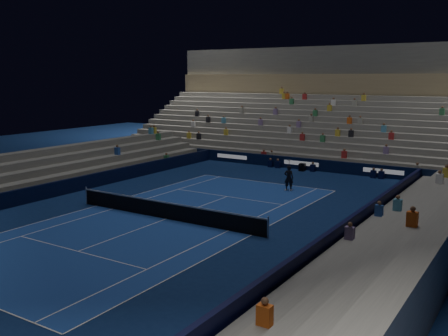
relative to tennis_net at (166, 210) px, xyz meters
name	(u,v)px	position (x,y,z in m)	size (l,w,h in m)	color
ground	(167,219)	(0.00, 0.00, -0.50)	(90.00, 90.00, 0.00)	#0D1F4E
court_surface	(167,219)	(0.00, 0.00, -0.50)	(10.97, 23.77, 0.01)	#1B3E95
sponsor_barrier_far	(302,164)	(0.00, 18.50, 0.00)	(44.00, 0.25, 1.00)	black
sponsor_barrier_east	(332,240)	(9.70, 0.00, 0.00)	(0.25, 37.00, 1.00)	black
sponsor_barrier_west	(51,190)	(-9.70, 0.00, 0.00)	(0.25, 37.00, 1.00)	black
grandstand_main	(341,122)	(0.00, 27.90, 2.87)	(44.00, 15.20, 11.20)	slate
grandstand_east	(412,244)	(13.17, 0.00, 0.41)	(5.00, 37.00, 2.50)	slate
grandstand_west	(18,178)	(-13.17, 0.00, 0.41)	(5.00, 37.00, 2.50)	slate
tennis_net	(166,210)	(0.00, 0.00, 0.00)	(12.90, 0.10, 1.10)	#B2B2B7
tennis_player	(289,178)	(2.65, 10.28, 0.39)	(0.65, 0.43, 1.79)	black
broadcast_camera	(302,167)	(0.32, 17.84, -0.18)	(0.53, 0.96, 0.63)	black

